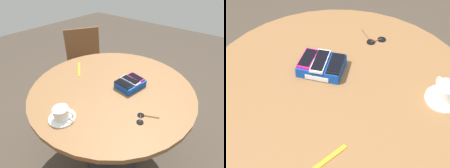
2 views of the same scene
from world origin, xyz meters
The scene contains 9 objects.
round_table centered at (0.00, 0.00, 0.62)m, with size 1.08×1.08×0.74m.
phone_box centered at (-0.08, 0.09, 0.76)m, with size 0.19×0.16×0.04m.
phone_magenta centered at (-0.13, 0.10, 0.79)m, with size 0.07×0.13×0.01m.
phone_white centered at (-0.08, 0.09, 0.78)m, with size 0.07×0.14×0.01m.
phone_black centered at (-0.02, 0.08, 0.78)m, with size 0.06×0.12×0.01m.
saucer centered at (0.40, -0.01, 0.74)m, with size 0.14×0.14×0.01m, color white.
coffee_cup centered at (0.40, -0.01, 0.78)m, with size 0.08×0.11×0.06m.
lanyard_strap centered at (-0.01, -0.35, 0.74)m, with size 0.22×0.02×0.00m, color orange.
sunglasses centered at (0.13, 0.31, 0.74)m, with size 0.11×0.11×0.01m.
Camera 2 is at (0.12, -1.00, 1.74)m, focal length 60.00 mm.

